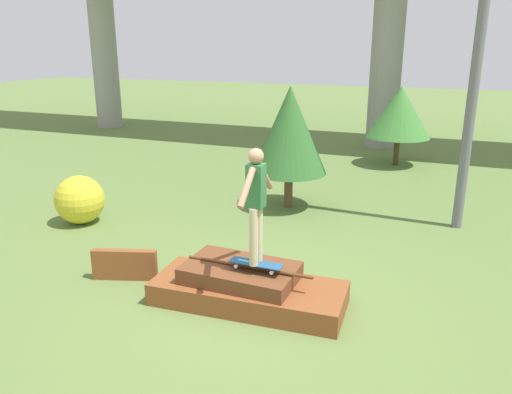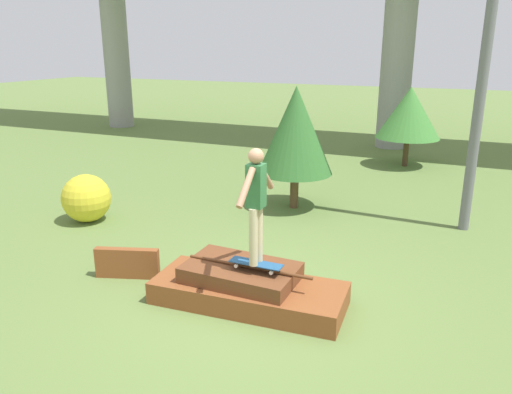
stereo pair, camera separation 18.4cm
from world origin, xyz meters
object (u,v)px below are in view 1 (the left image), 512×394
skateboard (256,264)px  utility_pole (484,5)px  skater (256,199)px  tree_behind_right (290,130)px  tree_behind_left (400,112)px  bush_yellow_flowering (80,200)px

skateboard → utility_pole: utility_pole is taller
skateboard → skater: bearing=-90.0°
utility_pole → tree_behind_right: 4.42m
skater → tree_behind_left: bearing=85.6°
utility_pole → tree_behind_left: (-1.86, 5.19, -2.65)m
utility_pole → bush_yellow_flowering: size_ratio=8.22×
utility_pole → tree_behind_right: (-3.63, -0.05, -2.51)m
utility_pole → skater: bearing=-119.7°
skateboard → tree_behind_left: tree_behind_left is taller
skateboard → bush_yellow_flowering: (-4.72, 1.90, -0.17)m
skater → tree_behind_right: tree_behind_right is taller
skateboard → tree_behind_left: 9.84m
tree_behind_right → bush_yellow_flowering: tree_behind_right is taller
tree_behind_left → tree_behind_right: (-1.78, -5.23, 0.14)m
skater → tree_behind_right: bearing=102.7°
tree_behind_right → bush_yellow_flowering: (-3.69, -2.64, -1.27)m
tree_behind_left → skater: bearing=-94.4°
tree_behind_right → tree_behind_left: bearing=71.2°
utility_pole → tree_behind_left: utility_pole is taller
utility_pole → bush_yellow_flowering: utility_pole is taller
tree_behind_left → bush_yellow_flowering: tree_behind_left is taller
skater → bush_yellow_flowering: bearing=158.1°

